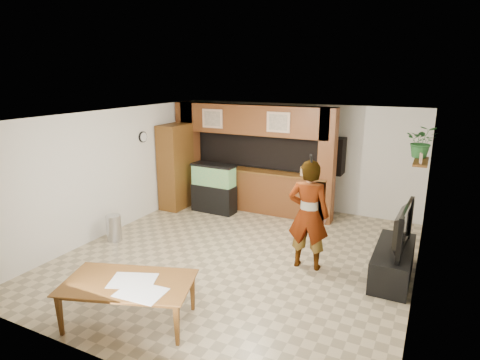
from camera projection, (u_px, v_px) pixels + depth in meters
The scene contains 21 objects.
floor at pixel (239, 256), 7.51m from camera, with size 6.50×6.50×0.00m, color tan.
ceiling at pixel (239, 116), 6.84m from camera, with size 6.50×6.50×0.00m, color white.
wall_back at pixel (297, 157), 9.99m from camera, with size 6.00×6.00×0.00m, color silver.
wall_left at pixel (113, 171), 8.47m from camera, with size 6.50×6.50×0.00m, color silver.
wall_right at pixel (422, 214), 5.89m from camera, with size 6.50×6.50×0.00m, color silver.
partition at pixel (253, 157), 9.86m from camera, with size 4.20×0.99×2.60m.
wall_clock at pixel (143, 137), 9.16m from camera, with size 0.05×0.25×0.25m.
wall_shelf at pixel (421, 162), 7.54m from camera, with size 0.25×0.90×0.04m, color brown.
pantry_cabinet at pixel (176, 167), 10.00m from camera, with size 0.53×0.86×2.11m, color brown.
trash_can at pixel (114, 228), 8.12m from camera, with size 0.30×0.30×0.54m, color #B2B2B7.
aquarium at pixel (214, 189), 9.77m from camera, with size 1.08×0.41×1.20m.
tv_stand at pixel (393, 262), 6.67m from camera, with size 0.58×1.58×0.53m, color black.
television at pixel (397, 227), 6.50m from camera, with size 1.28×0.17×0.74m, color black.
photo_frame at pixel (421, 159), 7.26m from camera, with size 0.03×0.14×0.19m, color tan.
potted_plant at pixel (422, 142), 7.73m from camera, with size 0.57×0.49×0.63m, color #29672E.
person at pixel (308, 215), 6.85m from camera, with size 0.71×0.46×1.93m, color #997354.
microphone at pixel (311, 159), 6.42m from camera, with size 0.04×0.04×0.17m, color black.
dining_table at pixel (129, 303), 5.41m from camera, with size 1.73×0.96×0.61m, color brown.
newspaper_a at pixel (141, 292), 5.09m from camera, with size 0.60×0.43×0.01m, color silver.
newspaper_b at pixel (133, 281), 5.38m from camera, with size 0.60×0.44×0.01m, color silver.
counter_box at pixel (309, 172), 9.10m from camera, with size 0.32×0.21×0.21m, color tan.
Camera 1 is at (3.07, -6.17, 3.31)m, focal length 30.00 mm.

